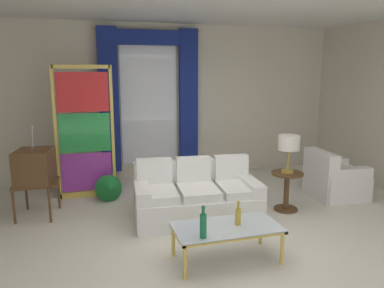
{
  "coord_description": "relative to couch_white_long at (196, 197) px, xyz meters",
  "views": [
    {
      "loc": [
        -1.5,
        -4.21,
        2.09
      ],
      "look_at": [
        -0.0,
        0.9,
        1.05
      ],
      "focal_mm": 34.66,
      "sensor_mm": 36.0,
      "label": 1
    }
  ],
  "objects": [
    {
      "name": "ground_plane",
      "position": [
        0.01,
        -0.7,
        -0.3
      ],
      "size": [
        16.0,
        16.0,
        0.0
      ],
      "primitive_type": "plane",
      "color": "silver"
    },
    {
      "name": "wall_rear",
      "position": [
        0.01,
        2.36,
        1.2
      ],
      "size": [
        8.0,
        0.12,
        3.0
      ],
      "primitive_type": "cube",
      "color": "beige",
      "rests_on": "ground"
    },
    {
      "name": "ceiling_slab",
      "position": [
        0.01,
        0.1,
        2.72
      ],
      "size": [
        8.0,
        7.6,
        0.04
      ],
      "primitive_type": "cube",
      "color": "white"
    },
    {
      "name": "curtained_window",
      "position": [
        -0.26,
        2.19,
        1.44
      ],
      "size": [
        2.0,
        0.17,
        2.7
      ],
      "color": "white",
      "rests_on": "ground"
    },
    {
      "name": "couch_white_long",
      "position": [
        0.0,
        0.0,
        0.0
      ],
      "size": [
        1.82,
        1.06,
        0.86
      ],
      "color": "white",
      "rests_on": "ground"
    },
    {
      "name": "coffee_table",
      "position": [
        -0.04,
        -1.32,
        0.07
      ],
      "size": [
        1.18,
        0.59,
        0.41
      ],
      "color": "silver",
      "rests_on": "ground"
    },
    {
      "name": "bottle_blue_decanter",
      "position": [
        0.1,
        -1.31,
        0.22
      ],
      "size": [
        0.06,
        0.06,
        0.28
      ],
      "color": "gold",
      "rests_on": "coffee_table"
    },
    {
      "name": "bottle_crystal_tall",
      "position": [
        -0.38,
        -1.52,
        0.25
      ],
      "size": [
        0.07,
        0.07,
        0.35
      ],
      "color": "#196B3D",
      "rests_on": "coffee_table"
    },
    {
      "name": "vintage_tv",
      "position": [
        -2.22,
        0.69,
        0.42
      ],
      "size": [
        0.62,
        0.67,
        1.35
      ],
      "color": "brown",
      "rests_on": "ground"
    },
    {
      "name": "armchair_white",
      "position": [
        2.49,
        0.2,
        -0.02
      ],
      "size": [
        0.88,
        0.87,
        0.8
      ],
      "color": "white",
      "rests_on": "ground"
    },
    {
      "name": "stained_glass_divider",
      "position": [
        -1.5,
        1.37,
        0.75
      ],
      "size": [
        0.95,
        0.05,
        2.2
      ],
      "color": "gold",
      "rests_on": "ground"
    },
    {
      "name": "peacock_figurine",
      "position": [
        -1.18,
        0.97,
        -0.08
      ],
      "size": [
        0.44,
        0.6,
        0.5
      ],
      "color": "beige",
      "rests_on": "ground"
    },
    {
      "name": "round_side_table",
      "position": [
        1.41,
        -0.13,
        0.05
      ],
      "size": [
        0.48,
        0.48,
        0.59
      ],
      "color": "brown",
      "rests_on": "ground"
    },
    {
      "name": "table_lamp_brass",
      "position": [
        1.41,
        -0.13,
        0.72
      ],
      "size": [
        0.32,
        0.32,
        0.57
      ],
      "color": "#B29338",
      "rests_on": "round_side_table"
    }
  ]
}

